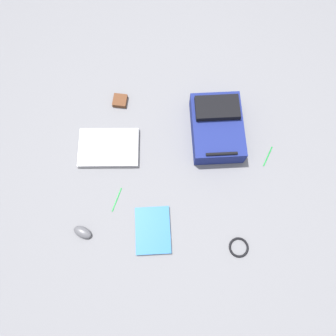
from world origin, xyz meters
TOP-DOWN VIEW (x-y plane):
  - ground_plane at (0.00, 0.00)m, footprint 3.55×3.55m
  - backpack at (-0.17, -0.27)m, footprint 0.39×0.46m
  - laptop at (0.39, -0.00)m, footprint 0.39×0.32m
  - book_red at (0.01, 0.38)m, footprint 0.26×0.30m
  - computer_mouse at (0.37, 0.49)m, footprint 0.11×0.07m
  - cable_coil at (-0.44, 0.34)m, footprint 0.10×0.10m
  - pen_black at (-0.50, -0.20)m, footprint 0.03×0.13m
  - pen_blue at (0.25, 0.27)m, footprint 0.01×0.14m
  - earbud_pouch at (0.42, -0.30)m, footprint 0.09×0.09m

SIDE VIEW (x-z plane):
  - ground_plane at x=0.00m, z-range 0.00..0.00m
  - pen_blue at x=0.25m, z-range 0.00..0.01m
  - pen_black at x=-0.50m, z-range 0.00..0.01m
  - cable_coil at x=-0.44m, z-range 0.00..0.01m
  - book_red at x=0.01m, z-range 0.00..0.02m
  - earbud_pouch at x=0.42m, z-range 0.00..0.03m
  - laptop at x=0.39m, z-range 0.00..0.03m
  - computer_mouse at x=0.37m, z-range 0.00..0.03m
  - backpack at x=-0.17m, z-range -0.01..0.15m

